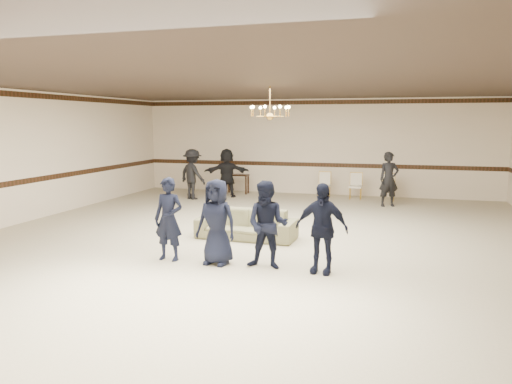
{
  "coord_description": "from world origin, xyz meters",
  "views": [
    {
      "loc": [
        2.72,
        -9.53,
        2.43
      ],
      "look_at": [
        0.12,
        -0.5,
        1.09
      ],
      "focal_mm": 34.57,
      "sensor_mm": 36.0,
      "label": 1
    }
  ],
  "objects_px": {
    "boy_c": "(267,225)",
    "adult_right": "(389,179)",
    "banquet_chair_mid": "(356,186)",
    "console_table": "(237,184)",
    "boy_a": "(169,219)",
    "boy_d": "(321,228)",
    "banquet_chair_left": "(324,185)",
    "chandelier": "(270,101)",
    "settee": "(246,224)",
    "boy_b": "(217,222)",
    "adult_mid": "(227,173)",
    "banquet_chair_right": "(388,188)",
    "adult_left": "(193,174)"
  },
  "relations": [
    {
      "from": "adult_left",
      "to": "banquet_chair_right",
      "type": "xyz_separation_m",
      "value": [
        5.97,
        1.37,
        -0.38
      ]
    },
    {
      "from": "banquet_chair_left",
      "to": "banquet_chair_right",
      "type": "height_order",
      "value": "same"
    },
    {
      "from": "banquet_chair_left",
      "to": "banquet_chair_right",
      "type": "xyz_separation_m",
      "value": [
        2.0,
        0.0,
        0.0
      ]
    },
    {
      "from": "banquet_chair_right",
      "to": "console_table",
      "type": "bearing_deg",
      "value": 174.82
    },
    {
      "from": "banquet_chair_mid",
      "to": "banquet_chair_left",
      "type": "bearing_deg",
      "value": -175.48
    },
    {
      "from": "boy_d",
      "to": "banquet_chair_right",
      "type": "height_order",
      "value": "boy_d"
    },
    {
      "from": "banquet_chair_mid",
      "to": "boy_c",
      "type": "bearing_deg",
      "value": -91.18
    },
    {
      "from": "adult_mid",
      "to": "adult_right",
      "type": "height_order",
      "value": "same"
    },
    {
      "from": "boy_c",
      "to": "console_table",
      "type": "bearing_deg",
      "value": 112.18
    },
    {
      "from": "adult_left",
      "to": "banquet_chair_right",
      "type": "height_order",
      "value": "adult_left"
    },
    {
      "from": "settee",
      "to": "adult_mid",
      "type": "relative_size",
      "value": 1.31
    },
    {
      "from": "boy_a",
      "to": "console_table",
      "type": "xyz_separation_m",
      "value": [
        -1.41,
        8.14,
        -0.41
      ]
    },
    {
      "from": "boy_a",
      "to": "banquet_chair_mid",
      "type": "distance_m",
      "value": 8.36
    },
    {
      "from": "adult_left",
      "to": "banquet_chair_left",
      "type": "bearing_deg",
      "value": -135.34
    },
    {
      "from": "banquet_chair_mid",
      "to": "console_table",
      "type": "distance_m",
      "value": 4.01
    },
    {
      "from": "boy_c",
      "to": "boy_b",
      "type": "bearing_deg",
      "value": -179.32
    },
    {
      "from": "boy_b",
      "to": "banquet_chair_mid",
      "type": "relative_size",
      "value": 1.78
    },
    {
      "from": "boy_d",
      "to": "banquet_chair_mid",
      "type": "distance_m",
      "value": 7.95
    },
    {
      "from": "boy_d",
      "to": "banquet_chair_left",
      "type": "xyz_separation_m",
      "value": [
        -1.11,
        7.94,
        -0.32
      ]
    },
    {
      "from": "boy_d",
      "to": "banquet_chair_left",
      "type": "bearing_deg",
      "value": 104.95
    },
    {
      "from": "settee",
      "to": "adult_right",
      "type": "bearing_deg",
      "value": 62.81
    },
    {
      "from": "adult_mid",
      "to": "banquet_chair_mid",
      "type": "distance_m",
      "value": 4.14
    },
    {
      "from": "boy_a",
      "to": "adult_right",
      "type": "relative_size",
      "value": 0.93
    },
    {
      "from": "chandelier",
      "to": "banquet_chair_mid",
      "type": "xyz_separation_m",
      "value": [
        1.47,
        5.17,
        -2.46
      ]
    },
    {
      "from": "boy_c",
      "to": "banquet_chair_right",
      "type": "distance_m",
      "value": 8.15
    },
    {
      "from": "settee",
      "to": "adult_right",
      "type": "height_order",
      "value": "adult_right"
    },
    {
      "from": "boy_c",
      "to": "adult_right",
      "type": "height_order",
      "value": "adult_right"
    },
    {
      "from": "adult_left",
      "to": "adult_right",
      "type": "height_order",
      "value": "same"
    },
    {
      "from": "chandelier",
      "to": "banquet_chair_right",
      "type": "relative_size",
      "value": 1.13
    },
    {
      "from": "boy_a",
      "to": "adult_mid",
      "type": "distance_m",
      "value": 7.42
    },
    {
      "from": "boy_a",
      "to": "console_table",
      "type": "height_order",
      "value": "boy_a"
    },
    {
      "from": "boy_a",
      "to": "console_table",
      "type": "relative_size",
      "value": 1.88
    },
    {
      "from": "adult_right",
      "to": "console_table",
      "type": "relative_size",
      "value": 2.02
    },
    {
      "from": "chandelier",
      "to": "adult_left",
      "type": "bearing_deg",
      "value": 132.64
    },
    {
      "from": "boy_d",
      "to": "banquet_chair_mid",
      "type": "xyz_separation_m",
      "value": [
        -0.11,
        7.94,
        -0.32
      ]
    },
    {
      "from": "boy_d",
      "to": "settee",
      "type": "height_order",
      "value": "boy_d"
    },
    {
      "from": "boy_c",
      "to": "adult_mid",
      "type": "relative_size",
      "value": 0.93
    },
    {
      "from": "adult_right",
      "to": "boy_c",
      "type": "bearing_deg",
      "value": -128.61
    },
    {
      "from": "boy_b",
      "to": "adult_mid",
      "type": "relative_size",
      "value": 0.93
    },
    {
      "from": "boy_b",
      "to": "settee",
      "type": "height_order",
      "value": "boy_b"
    },
    {
      "from": "chandelier",
      "to": "boy_c",
      "type": "xyz_separation_m",
      "value": [
        0.68,
        -2.77,
        -2.14
      ]
    },
    {
      "from": "boy_a",
      "to": "banquet_chair_left",
      "type": "relative_size",
      "value": 1.78
    },
    {
      "from": "boy_c",
      "to": "settee",
      "type": "distance_m",
      "value": 2.2
    },
    {
      "from": "chandelier",
      "to": "console_table",
      "type": "height_order",
      "value": "chandelier"
    },
    {
      "from": "chandelier",
      "to": "boy_d",
      "type": "xyz_separation_m",
      "value": [
        1.58,
        -2.77,
        -2.14
      ]
    },
    {
      "from": "banquet_chair_left",
      "to": "boy_a",
      "type": "bearing_deg",
      "value": -97.3
    },
    {
      "from": "boy_b",
      "to": "settee",
      "type": "bearing_deg",
      "value": 98.55
    },
    {
      "from": "boy_d",
      "to": "console_table",
      "type": "bearing_deg",
      "value": 123.79
    },
    {
      "from": "adult_left",
      "to": "console_table",
      "type": "xyz_separation_m",
      "value": [
        0.97,
        1.57,
        -0.46
      ]
    },
    {
      "from": "console_table",
      "to": "banquet_chair_mid",
      "type": "bearing_deg",
      "value": -6.18
    }
  ]
}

